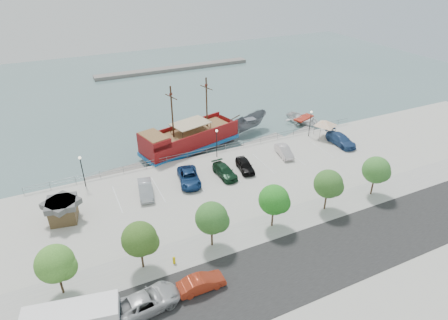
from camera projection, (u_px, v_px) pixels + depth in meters
name	position (u px, v px, depth m)	size (l,w,h in m)	color
ground	(237.00, 185.00, 48.83)	(160.00, 160.00, 0.00)	slate
land_slab	(349.00, 302.00, 32.08)	(100.00, 58.00, 1.20)	#B7B5A8
street	(314.00, 259.00, 35.72)	(100.00, 8.00, 0.04)	black
sidewalk	(280.00, 223.00, 40.45)	(100.00, 4.00, 0.05)	gray
seawall_railing	(213.00, 150.00, 54.23)	(50.00, 0.06, 1.00)	slate
far_shore	(174.00, 68.00, 95.72)	(40.00, 3.00, 0.80)	gray
pirate_ship	(197.00, 137.00, 57.20)	(18.12, 9.07, 11.22)	maroon
patrol_boat	(250.00, 124.00, 62.79)	(2.64, 7.01, 2.71)	slate
speedboat	(303.00, 120.00, 65.85)	(4.63, 6.48, 1.34)	white
dock_west	(116.00, 174.00, 50.78)	(7.74, 2.21, 0.44)	gray
dock_mid	(263.00, 142.00, 59.46)	(7.40, 2.11, 0.42)	gray
dock_east	(300.00, 134.00, 62.08)	(6.45, 1.84, 0.37)	gray
shed	(63.00, 210.00, 40.30)	(3.55, 3.55, 2.52)	brown
canopy_tent	(326.00, 120.00, 57.67)	(5.01, 5.01, 3.32)	slate
street_van	(146.00, 302.00, 30.44)	(2.63, 5.71, 1.59)	#AEAFB0
street_sedan	(201.00, 283.00, 32.29)	(1.47, 4.22, 1.39)	#B1331A
fire_hydrant	(174.00, 260.00, 35.05)	(0.28, 0.28, 0.80)	#DAC200
lamp_post_left	(82.00, 166.00, 45.31)	(0.36, 0.36, 4.28)	black
lamp_post_mid	(217.00, 138.00, 52.02)	(0.36, 0.36, 4.28)	black
lamp_post_right	(311.00, 119.00, 57.99)	(0.36, 0.36, 4.28)	black
tree_a	(57.00, 264.00, 30.64)	(3.30, 3.20, 5.00)	#473321
tree_b	(141.00, 240.00, 33.25)	(3.30, 3.20, 5.00)	#473321
tree_c	(213.00, 219.00, 35.85)	(3.30, 3.20, 5.00)	#473321
tree_d	(275.00, 201.00, 38.46)	(3.30, 3.20, 5.00)	#473321
tree_e	(330.00, 185.00, 41.07)	(3.30, 3.20, 5.00)	#473321
tree_f	(377.00, 171.00, 43.68)	(3.30, 3.20, 5.00)	#473321
parked_car_b	(146.00, 189.00, 44.81)	(1.61, 4.63, 1.53)	#A7AAB1
parked_car_c	(189.00, 177.00, 47.22)	(2.49, 5.40, 1.50)	navy
parked_car_d	(225.00, 171.00, 48.61)	(1.91, 4.71, 1.37)	black
parked_car_e	(245.00, 165.00, 49.90)	(1.72, 4.27, 1.46)	black
parked_car_f	(284.00, 151.00, 53.47)	(1.46, 4.19, 1.38)	silver
parked_car_h	(341.00, 140.00, 56.51)	(2.21, 5.42, 1.57)	navy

